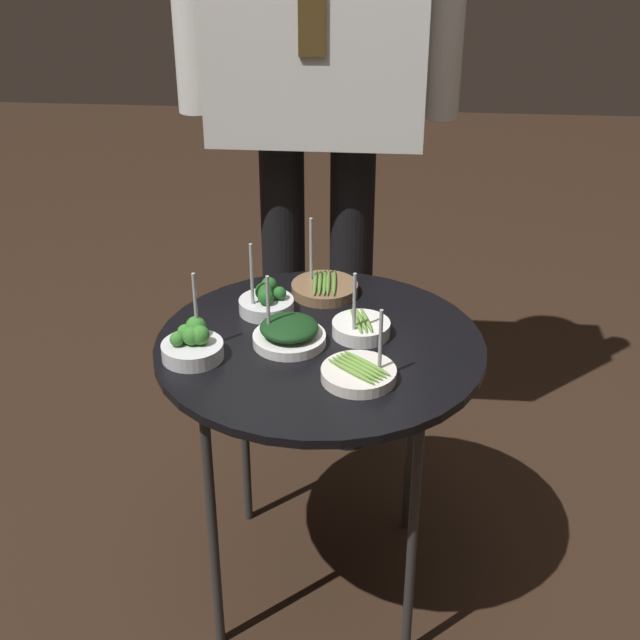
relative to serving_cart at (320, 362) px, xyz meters
The scene contains 9 objects.
ground_plane 0.59m from the serving_cart, ahead, with size 8.00×8.00×0.00m, color black.
serving_cart is the anchor object (origin of this frame).
bowl_asparagus_mid_left 0.16m from the serving_cart, 57.59° to the right, with size 0.14×0.14×0.14m.
bowl_broccoli_near_rim 0.26m from the serving_cart, 162.42° to the right, with size 0.12×0.12×0.16m.
bowl_spinach_center 0.09m from the serving_cart, behind, with size 0.14×0.14×0.15m.
bowl_broccoli_front_left 0.18m from the serving_cart, 135.71° to the left, with size 0.12×0.12×0.16m.
bowl_asparagus_back_left 0.11m from the serving_cart, 24.81° to the left, with size 0.12×0.12×0.15m.
bowl_asparagus_mid_right 0.22m from the serving_cart, 92.17° to the left, with size 0.15×0.15×0.17m.
waiter_figure 0.77m from the serving_cart, 95.48° to the left, with size 0.66×0.25×1.78m.
Camera 1 is at (0.13, -1.51, 1.51)m, focal length 50.00 mm.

